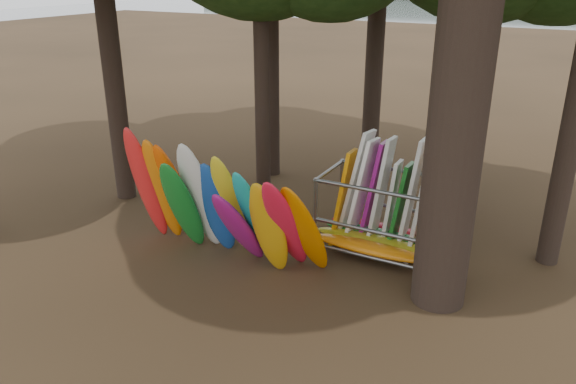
% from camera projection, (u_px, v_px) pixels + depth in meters
% --- Properties ---
extents(ground, '(120.00, 120.00, 0.00)m').
position_uv_depth(ground, '(246.00, 269.00, 12.67)').
color(ground, '#47331E').
rests_on(ground, ground).
extents(lake, '(160.00, 160.00, 0.00)m').
position_uv_depth(lake, '(536.00, 28.00, 61.76)').
color(lake, gray).
rests_on(lake, ground).
extents(kayak_row, '(4.97, 2.10, 3.19)m').
position_uv_depth(kayak_row, '(219.00, 209.00, 12.57)').
color(kayak_row, red).
rests_on(kayak_row, ground).
extents(storage_rack, '(3.06, 1.62, 2.91)m').
position_uv_depth(storage_rack, '(382.00, 218.00, 12.98)').
color(storage_rack, slate).
rests_on(storage_rack, ground).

